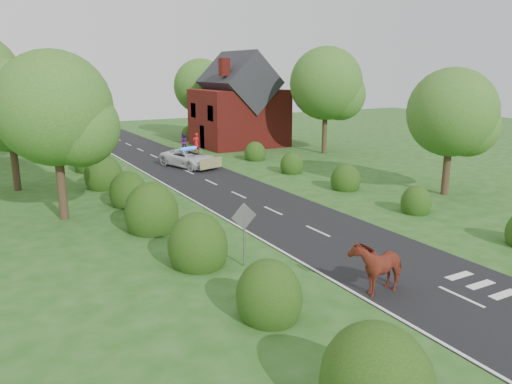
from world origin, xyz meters
TOP-DOWN VIEW (x-y plane):
  - ground at (0.00, 0.00)m, footprint 120.00×120.00m
  - road at (0.00, 15.00)m, footprint 6.00×70.00m
  - road_markings at (-1.60, 12.93)m, footprint 4.96×70.00m
  - hedgerow_left at (-6.51, 11.69)m, footprint 2.75×50.41m
  - hedgerow_right at (6.60, 11.21)m, footprint 2.10×45.78m
  - tree_left_a at (-9.75, 11.86)m, footprint 5.74×5.60m
  - tree_left_b at (-11.25, 19.86)m, footprint 5.74×5.60m
  - tree_left_d at (-10.23, 39.85)m, footprint 6.15×6.00m
  - tree_right_a at (11.23, 5.87)m, footprint 5.33×5.20m
  - tree_right_b at (14.29, 21.84)m, footprint 6.56×6.40m
  - tree_right_c at (9.27, 37.85)m, footprint 6.15×6.00m
  - road_sign at (-5.00, 2.00)m, footprint 1.06×0.08m
  - house at (9.49, 30.00)m, footprint 8.00×7.40m
  - cow at (-2.09, -2.16)m, footprint 2.31×1.41m
  - police_van at (0.81, 21.80)m, footprint 3.69×5.57m
  - pedestrian_red at (3.97, 27.82)m, footprint 0.67×0.44m
  - pedestrian_purple at (3.40, 29.43)m, footprint 1.02×0.96m

SIDE VIEW (x-z plane):
  - ground at x=0.00m, z-range 0.00..0.00m
  - road at x=0.00m, z-range 0.00..0.02m
  - road_markings at x=-1.60m, z-range 0.02..0.03m
  - hedgerow_right at x=6.60m, z-range -0.50..1.60m
  - police_van at x=0.81m, z-range -0.07..1.49m
  - hedgerow_left at x=-6.51m, z-range -0.75..2.25m
  - cow at x=-2.09m, z-range 0.00..1.55m
  - pedestrian_purple at x=3.40m, z-range 0.00..1.67m
  - pedestrian_red at x=3.97m, z-range 0.00..1.82m
  - road_sign at x=-5.00m, z-range 0.39..2.92m
  - house at x=9.49m, z-range -0.80..8.37m
  - tree_right_a at x=11.23m, z-range 0.96..8.52m
  - tree_left_b at x=-11.25m, z-range 1.01..9.08m
  - tree_left_a at x=-9.75m, z-range 1.15..9.53m
  - tree_right_c at x=9.27m, z-range 1.05..9.63m
  - tree_left_d at x=-10.23m, z-range 1.19..10.08m
  - tree_right_b at x=14.29m, z-range 1.24..10.64m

